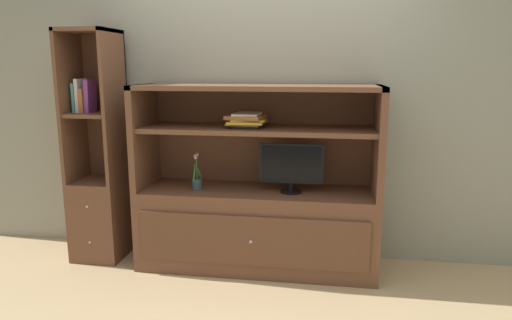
# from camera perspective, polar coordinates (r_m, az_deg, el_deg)

# --- Properties ---
(ground_plane) EXTENTS (8.00, 8.00, 0.00)m
(ground_plane) POSITION_cam_1_polar(r_m,az_deg,el_deg) (3.52, -0.91, -15.51)
(ground_plane) COLOR tan
(painted_rear_wall) EXTENTS (6.00, 0.10, 2.80)m
(painted_rear_wall) POSITION_cam_1_polar(r_m,az_deg,el_deg) (3.88, 0.92, 8.59)
(painted_rear_wall) COLOR gray
(painted_rear_wall) RESTS_ON ground_plane
(media_console) EXTENTS (1.88, 0.59, 1.46)m
(media_console) POSITION_cam_1_polar(r_m,az_deg,el_deg) (3.71, 0.13, -6.21)
(media_console) COLOR brown
(media_console) RESTS_ON ground_plane
(tv_monitor) EXTENTS (0.49, 0.17, 0.38)m
(tv_monitor) POSITION_cam_1_polar(r_m,az_deg,el_deg) (3.54, 4.39, -0.76)
(tv_monitor) COLOR black
(tv_monitor) RESTS_ON media_console
(potted_plant) EXTENTS (0.08, 0.09, 0.29)m
(potted_plant) POSITION_cam_1_polar(r_m,az_deg,el_deg) (3.68, -7.30, -2.52)
(potted_plant) COLOR #384C56
(potted_plant) RESTS_ON media_console
(magazine_stack) EXTENTS (0.31, 0.36, 0.11)m
(magazine_stack) POSITION_cam_1_polar(r_m,az_deg,el_deg) (3.56, -1.10, 4.96)
(magazine_stack) COLOR black
(magazine_stack) RESTS_ON media_console
(bookshelf_tall) EXTENTS (0.40, 0.43, 1.89)m
(bookshelf_tall) POSITION_cam_1_polar(r_m,az_deg,el_deg) (4.08, -18.78, -2.81)
(bookshelf_tall) COLOR brown
(bookshelf_tall) RESTS_ON ground_plane
(upright_book_row) EXTENTS (0.14, 0.18, 0.27)m
(upright_book_row) POSITION_cam_1_polar(r_m,az_deg,el_deg) (4.00, -20.46, 7.27)
(upright_book_row) COLOR teal
(upright_book_row) RESTS_ON bookshelf_tall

